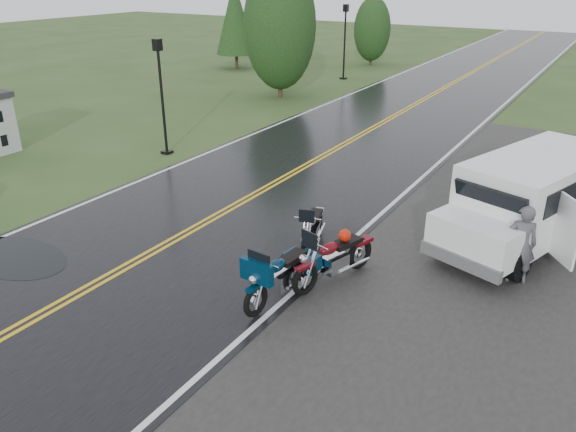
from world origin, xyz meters
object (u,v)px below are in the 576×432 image
Objects in this scene: motorcycle_silver at (305,238)px; person_at_van at (521,245)px; lamp_post_far_left at (345,42)px; lamp_post_near_left at (162,98)px; motorcycle_red at (305,268)px; motorcycle_teal at (255,288)px; van_white at (454,210)px.

motorcycle_silver is 1.13× the size of person_at_van.
lamp_post_near_left is at bearing -86.31° from lamp_post_far_left.
lamp_post_near_left is at bearing -31.09° from person_at_van.
motorcycle_teal is (-0.43, -1.16, -0.02)m from motorcycle_red.
motorcycle_teal is 0.55× the size of lamp_post_near_left.
van_white is 23.01m from lamp_post_far_left.
van_white is at bearing 21.15° from motorcycle_silver.
lamp_post_near_left is at bearing 134.57° from motorcycle_silver.
motorcycle_teal is 5.24m from van_white.
lamp_post_far_left reaches higher than motorcycle_red.
van_white reaches higher than motorcycle_teal.
motorcycle_red is 1.24m from motorcycle_teal.
motorcycle_silver is 0.49× the size of lamp_post_near_left.
person_at_van is 0.41× the size of lamp_post_far_left.
van_white is at bearing -12.47° from lamp_post_near_left.
motorcycle_red is at bearing -65.86° from lamp_post_far_left.
person_at_van is 13.18m from lamp_post_near_left.
lamp_post_far_left is at bearing 130.72° from motorcycle_red.
van_white is (1.97, 3.48, 0.43)m from motorcycle_red.
motorcycle_teal is at bearing -67.76° from lamp_post_far_left.
motorcycle_teal is at bearing -99.50° from motorcycle_silver.
person_at_van is 0.43× the size of lamp_post_near_left.
motorcycle_silver is at bearing 135.72° from motorcycle_red.
person_at_van is at bearing -2.29° from van_white.
person_at_van is at bearing 2.45° from motorcycle_silver.
lamp_post_near_left is (-8.75, 7.10, 1.38)m from motorcycle_teal.
lamp_post_near_left is at bearing -174.20° from van_white.
lamp_post_far_left reaches higher than lamp_post_near_left.
lamp_post_near_left is at bearing 163.66° from motorcycle_red.
person_at_van is (4.02, 4.03, 0.22)m from motorcycle_teal.
motorcycle_red is at bearing -32.92° from lamp_post_near_left.
motorcycle_red is 0.41× the size of van_white.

